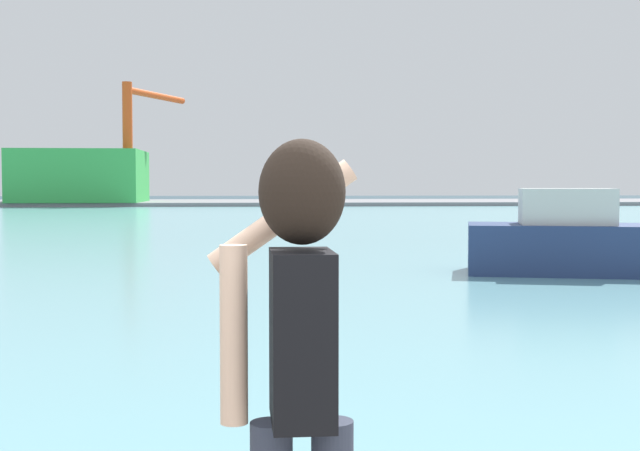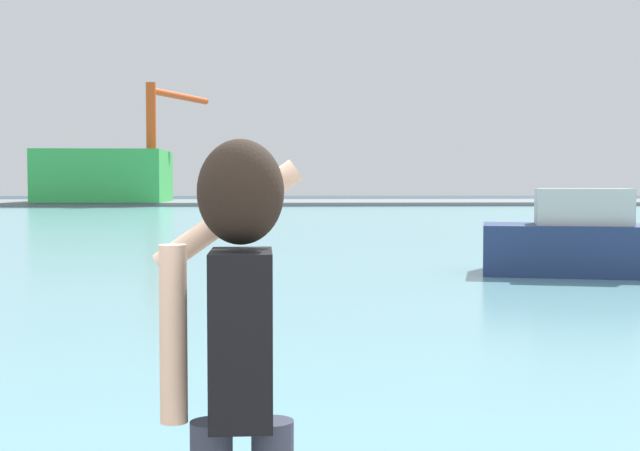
% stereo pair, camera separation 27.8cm
% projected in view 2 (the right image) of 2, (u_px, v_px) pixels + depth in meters
% --- Properties ---
extents(ground_plane, '(220.00, 220.00, 0.00)m').
position_uv_depth(ground_plane, '(278.00, 221.00, 51.95)').
color(ground_plane, '#334751').
extents(harbor_water, '(140.00, 100.00, 0.02)m').
position_uv_depth(harbor_water, '(277.00, 219.00, 53.94)').
color(harbor_water, '#6BA8B2').
rests_on(harbor_water, ground_plane).
extents(far_shore_dock, '(140.00, 20.00, 0.41)m').
position_uv_depth(far_shore_dock, '(275.00, 203.00, 93.82)').
color(far_shore_dock, gray).
rests_on(far_shore_dock, ground_plane).
extents(person_photographer, '(0.52, 0.55, 1.74)m').
position_uv_depth(person_photographer, '(238.00, 347.00, 2.73)').
color(person_photographer, '#2D3342').
rests_on(person_photographer, quay_promenade).
extents(boat_moored, '(6.81, 3.82, 2.15)m').
position_uv_depth(boat_moored, '(611.00, 243.00, 20.77)').
color(boat_moored, navy).
rests_on(boat_moored, harbor_water).
extents(warehouse_left, '(12.80, 11.48, 5.37)m').
position_uv_depth(warehouse_left, '(105.00, 176.00, 88.21)').
color(warehouse_left, green).
rests_on(warehouse_left, far_shore_dock).
extents(port_crane, '(5.50, 11.61, 12.15)m').
position_uv_depth(port_crane, '(161.00, 127.00, 86.96)').
color(port_crane, '#D84C19').
rests_on(port_crane, far_shore_dock).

